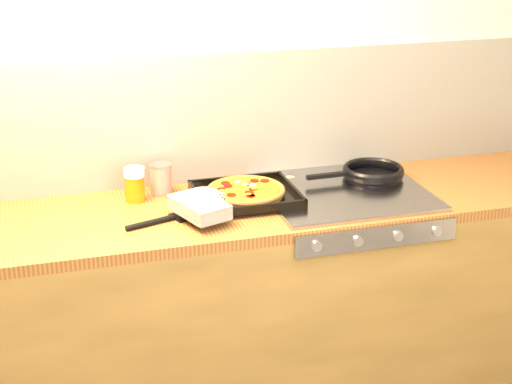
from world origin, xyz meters
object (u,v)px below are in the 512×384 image
object	(u,v)px
tomato_can	(161,179)
juice_glass	(135,184)
pizza_on_tray	(233,195)
frying_pan	(372,173)

from	to	relation	value
tomato_can	juice_glass	distance (m)	0.12
pizza_on_tray	juice_glass	size ratio (longest dim) A/B	3.80
frying_pan	juice_glass	world-z (taller)	juice_glass
frying_pan	tomato_can	world-z (taller)	tomato_can
juice_glass	pizza_on_tray	bearing A→B (deg)	-24.48
tomato_can	juice_glass	xyz separation A→B (m)	(-0.11, -0.05, 0.01)
tomato_can	pizza_on_tray	bearing A→B (deg)	-41.47
tomato_can	juice_glass	bearing A→B (deg)	-155.28
pizza_on_tray	juice_glass	distance (m)	0.36
frying_pan	tomato_can	xyz separation A→B (m)	(-0.81, 0.10, 0.02)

